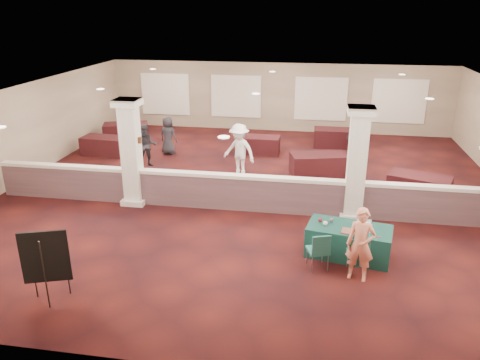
% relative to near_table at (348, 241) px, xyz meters
% --- Properties ---
extents(ground, '(16.00, 16.00, 0.00)m').
position_rel_near_table_xyz_m(ground, '(-2.77, 3.73, -0.38)').
color(ground, '#411210').
rests_on(ground, ground).
extents(wall_back, '(16.00, 0.04, 3.20)m').
position_rel_near_table_xyz_m(wall_back, '(-2.77, 11.73, 1.22)').
color(wall_back, '#7B6755').
rests_on(wall_back, ground).
extents(wall_front, '(16.00, 0.04, 3.20)m').
position_rel_near_table_xyz_m(wall_front, '(-2.77, -4.27, 1.22)').
color(wall_front, '#7B6755').
rests_on(wall_front, ground).
extents(wall_left, '(0.04, 16.00, 3.20)m').
position_rel_near_table_xyz_m(wall_left, '(-10.77, 3.73, 1.22)').
color(wall_left, '#7B6755').
rests_on(wall_left, ground).
extents(ceiling, '(16.00, 16.00, 0.02)m').
position_rel_near_table_xyz_m(ceiling, '(-2.77, 3.73, 2.82)').
color(ceiling, silver).
rests_on(ceiling, wall_back).
extents(partition_wall, '(15.60, 0.28, 1.10)m').
position_rel_near_table_xyz_m(partition_wall, '(-2.77, 2.23, 0.19)').
color(partition_wall, '#52373E').
rests_on(partition_wall, ground).
extents(column_left, '(0.72, 0.72, 3.20)m').
position_rel_near_table_xyz_m(column_left, '(-6.27, 2.23, 1.26)').
color(column_left, silver).
rests_on(column_left, ground).
extents(column_right, '(0.72, 0.72, 3.20)m').
position_rel_near_table_xyz_m(column_right, '(0.23, 2.23, 1.26)').
color(column_right, silver).
rests_on(column_right, ground).
extents(sconce_left, '(0.12, 0.12, 0.18)m').
position_rel_near_table_xyz_m(sconce_left, '(-6.55, 2.23, 1.62)').
color(sconce_left, brown).
rests_on(sconce_left, column_left).
extents(sconce_right, '(0.12, 0.12, 0.18)m').
position_rel_near_table_xyz_m(sconce_right, '(-5.99, 2.23, 1.62)').
color(sconce_right, brown).
rests_on(sconce_right, column_left).
extents(near_table, '(2.10, 1.32, 0.75)m').
position_rel_near_table_xyz_m(near_table, '(0.00, 0.00, 0.00)').
color(near_table, '#0E3532').
rests_on(near_table, ground).
extents(conf_chair_main, '(0.48, 0.48, 0.93)m').
position_rel_near_table_xyz_m(conf_chair_main, '(0.16, -0.84, 0.18)').
color(conf_chair_main, '#1E584A').
rests_on(conf_chair_main, ground).
extents(conf_chair_side, '(0.58, 0.58, 0.91)m').
position_rel_near_table_xyz_m(conf_chair_side, '(-0.70, -0.77, 0.16)').
color(conf_chair_side, '#1E584A').
rests_on(conf_chair_side, ground).
extents(easel_board, '(0.90, 0.56, 1.59)m').
position_rel_near_table_xyz_m(easel_board, '(-6.08, -2.89, 0.63)').
color(easel_board, black).
rests_on(easel_board, ground).
extents(woman, '(0.67, 0.51, 1.68)m').
position_rel_near_table_xyz_m(woman, '(0.17, -1.00, 0.46)').
color(woman, '#FE8E6E').
rests_on(woman, ground).
extents(far_table_front_left, '(1.86, 1.02, 0.73)m').
position_rel_near_table_xyz_m(far_table_front_left, '(-9.27, 6.73, -0.01)').
color(far_table_front_left, black).
rests_on(far_table_front_left, ground).
extents(far_table_front_center, '(2.09, 1.40, 0.77)m').
position_rel_near_table_xyz_m(far_table_front_center, '(-0.77, 5.65, 0.01)').
color(far_table_front_center, black).
rests_on(far_table_front_center, ground).
extents(far_table_front_right, '(2.04, 1.52, 0.75)m').
position_rel_near_table_xyz_m(far_table_front_right, '(2.36, 4.03, -0.00)').
color(far_table_front_right, black).
rests_on(far_table_front_right, ground).
extents(far_table_back_left, '(2.11, 1.50, 0.77)m').
position_rel_near_table_xyz_m(far_table_back_left, '(-9.27, 8.87, 0.01)').
color(far_table_back_left, black).
rests_on(far_table_back_left, ground).
extents(far_table_back_center, '(1.72, 0.87, 0.69)m').
position_rel_near_table_xyz_m(far_table_back_center, '(-3.19, 7.94, -0.03)').
color(far_table_back_center, black).
rests_on(far_table_back_center, ground).
extents(far_table_back_right, '(1.89, 0.96, 0.76)m').
position_rel_near_table_xyz_m(far_table_back_right, '(-0.03, 9.40, 0.01)').
color(far_table_back_right, black).
rests_on(far_table_back_right, ground).
extents(attendee_a, '(0.87, 0.66, 1.61)m').
position_rel_near_table_xyz_m(attendee_a, '(-7.08, 5.57, 0.43)').
color(attendee_a, black).
rests_on(attendee_a, ground).
extents(attendee_b, '(1.33, 1.00, 1.89)m').
position_rel_near_table_xyz_m(attendee_b, '(-3.51, 5.08, 0.57)').
color(attendee_b, beige).
rests_on(attendee_b, ground).
extents(attendee_c, '(1.11, 1.02, 1.75)m').
position_rel_near_table_xyz_m(attendee_c, '(0.68, 7.86, 0.50)').
color(attendee_c, black).
rests_on(attendee_c, ground).
extents(attendee_d, '(0.84, 0.60, 1.53)m').
position_rel_near_table_xyz_m(attendee_d, '(-6.77, 7.23, 0.39)').
color(attendee_d, black).
rests_on(attendee_d, ground).
extents(laptop_base, '(0.38, 0.30, 0.02)m').
position_rel_near_table_xyz_m(laptop_base, '(0.29, -0.11, 0.39)').
color(laptop_base, silver).
rests_on(laptop_base, near_table).
extents(laptop_screen, '(0.34, 0.08, 0.23)m').
position_rel_near_table_xyz_m(laptop_screen, '(0.32, 0.01, 0.51)').
color(laptop_screen, silver).
rests_on(laptop_screen, near_table).
extents(screen_glow, '(0.30, 0.06, 0.20)m').
position_rel_near_table_xyz_m(screen_glow, '(0.31, 0.00, 0.49)').
color(screen_glow, silver).
rests_on(screen_glow, near_table).
extents(knitting, '(0.46, 0.38, 0.03)m').
position_rel_near_table_xyz_m(knitting, '(0.00, -0.26, 0.39)').
color(knitting, '#AB401B').
rests_on(knitting, near_table).
extents(yarn_cream, '(0.11, 0.11, 0.11)m').
position_rel_near_table_xyz_m(yarn_cream, '(-0.58, 0.00, 0.43)').
color(yarn_cream, beige).
rests_on(yarn_cream, near_table).
extents(yarn_red, '(0.10, 0.10, 0.10)m').
position_rel_near_table_xyz_m(yarn_red, '(-0.70, 0.18, 0.43)').
color(yarn_red, maroon).
rests_on(yarn_red, near_table).
extents(yarn_grey, '(0.11, 0.11, 0.11)m').
position_rel_near_table_xyz_m(yarn_grey, '(-0.43, 0.21, 0.43)').
color(yarn_grey, '#4A4A4F').
rests_on(yarn_grey, near_table).
extents(scissors, '(0.13, 0.05, 0.01)m').
position_rel_near_table_xyz_m(scissors, '(0.60, -0.41, 0.38)').
color(scissors, red).
rests_on(scissors, near_table).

